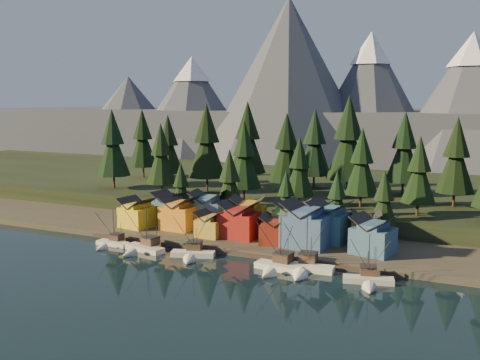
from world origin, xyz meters
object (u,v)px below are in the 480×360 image
at_px(house_front_0, 137,212).
at_px(boat_6, 369,275).
at_px(house_back_1, 207,208).
at_px(boat_4, 277,260).
at_px(boat_5, 304,262).
at_px(boat_1, 141,243).
at_px(house_back_0, 170,206).
at_px(house_front_1, 179,212).
at_px(boat_2, 192,248).
at_px(boat_0, 110,239).

bearing_deg(house_front_0, boat_6, -4.06).
height_order(boat_6, house_back_1, house_back_1).
distance_m(boat_4, boat_5, 5.83).
height_order(boat_5, house_front_0, boat_5).
bearing_deg(house_front_0, boat_5, -5.46).
relative_size(boat_1, house_back_0, 1.37).
distance_m(boat_6, house_front_1, 57.95).
xyz_separation_m(boat_2, house_back_1, (-8.60, 23.62, 4.42)).
height_order(boat_0, boat_5, boat_5).
relative_size(boat_5, house_back_1, 1.33).
relative_size(boat_0, house_back_0, 1.15).
bearing_deg(house_back_1, house_front_0, -162.18).
distance_m(house_front_0, house_back_1, 19.39).
bearing_deg(boat_0, house_back_1, 59.46).
bearing_deg(boat_6, boat_4, 165.77).
distance_m(boat_0, boat_6, 64.16).
relative_size(boat_2, house_back_0, 1.34).
bearing_deg(house_front_0, house_front_1, 23.08).
xyz_separation_m(boat_1, house_front_1, (-0.64, 18.58, 3.95)).
relative_size(boat_0, house_front_1, 1.13).
distance_m(boat_0, boat_2, 23.39).
relative_size(boat_4, house_back_0, 1.45).
distance_m(boat_0, house_front_1, 20.39).
bearing_deg(boat_2, boat_4, -20.87).
bearing_deg(house_front_0, boat_1, -42.26).
relative_size(boat_0, boat_4, 0.80).
distance_m(boat_2, boat_6, 40.78).
bearing_deg(boat_0, boat_1, -4.36).
relative_size(boat_6, house_back_0, 1.26).
relative_size(house_back_0, house_back_1, 0.87).
relative_size(house_front_1, house_back_1, 0.89).
relative_size(boat_4, house_back_1, 1.26).
relative_size(boat_5, house_front_0, 1.47).
relative_size(boat_6, house_front_0, 1.21).
relative_size(house_front_1, house_back_0, 1.02).
xyz_separation_m(boat_1, boat_6, (54.05, -0.11, -0.23)).
height_order(boat_1, boat_2, boat_1).
distance_m(house_front_0, house_front_1, 12.17).
distance_m(boat_2, house_back_0, 31.54).
xyz_separation_m(boat_4, house_front_0, (-47.03, 15.69, 3.29)).
height_order(boat_0, boat_4, boat_4).
height_order(boat_0, house_back_0, house_back_0).
distance_m(boat_1, boat_2, 13.34).
bearing_deg(house_front_0, boat_0, -71.59).
relative_size(boat_5, boat_6, 1.21).
xyz_separation_m(boat_1, boat_4, (34.59, -0.01, 0.17)).
xyz_separation_m(house_front_0, house_front_1, (11.81, 2.90, 0.49)).
relative_size(boat_0, house_front_0, 1.11).
bearing_deg(boat_2, house_front_1, 110.56).
distance_m(boat_4, house_back_0, 48.79).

